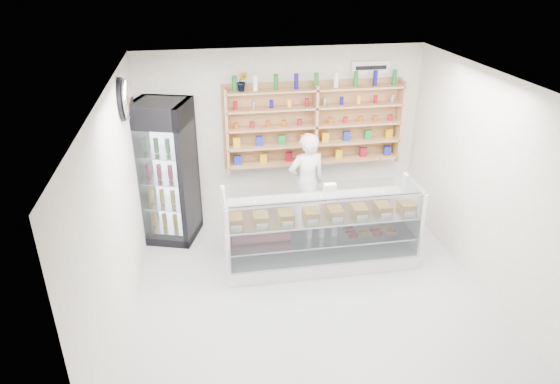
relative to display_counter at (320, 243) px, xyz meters
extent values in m
plane|color=#B7B7BC|center=(-0.27, -0.89, -0.33)|extent=(5.00, 5.00, 0.00)
plane|color=white|center=(-0.27, -0.89, 2.47)|extent=(5.00, 5.00, 0.00)
plane|color=silver|center=(-0.27, 1.61, 1.07)|extent=(4.50, 0.00, 4.50)
plane|color=silver|center=(-0.27, -3.39, 1.07)|extent=(4.50, 0.00, 4.50)
plane|color=silver|center=(-2.52, -0.89, 1.07)|extent=(0.00, 5.00, 5.00)
plane|color=silver|center=(1.98, -0.89, 1.07)|extent=(0.00, 5.00, 5.00)
cube|color=white|center=(0.00, -0.01, -0.22)|extent=(2.71, 0.77, 0.23)
cube|color=white|center=(0.00, 0.34, 0.18)|extent=(2.71, 0.05, 0.57)
cube|color=silver|center=(0.00, -0.01, 0.13)|extent=(2.60, 0.67, 0.02)
cube|color=silver|center=(0.00, -0.01, 0.46)|extent=(2.65, 0.71, 0.02)
cube|color=silver|center=(0.00, -0.38, 0.37)|extent=(2.65, 0.11, 0.94)
cube|color=silver|center=(0.00, -0.06, 0.84)|extent=(2.65, 0.54, 0.01)
imported|color=silver|center=(0.01, 0.98, 0.49)|extent=(0.66, 0.49, 1.64)
cube|color=black|center=(-2.12, 1.16, 0.76)|extent=(0.98, 0.97, 2.18)
cube|color=#2F0436|center=(-2.01, 0.82, 1.68)|extent=(0.74, 0.27, 0.30)
cube|color=silver|center=(-2.00, 0.80, 0.66)|extent=(0.63, 0.21, 1.72)
cube|color=#A6804E|center=(-1.17, 1.45, 1.26)|extent=(0.04, 0.28, 1.33)
cube|color=#A6804E|center=(0.23, 1.45, 1.26)|extent=(0.04, 0.28, 1.33)
cube|color=#A6804E|center=(1.63, 1.45, 1.26)|extent=(0.04, 0.28, 1.33)
cube|color=#A6804E|center=(0.23, 1.45, 0.67)|extent=(2.80, 0.28, 0.03)
cube|color=#A6804E|center=(0.23, 1.45, 0.97)|extent=(2.80, 0.28, 0.03)
cube|color=#A6804E|center=(0.23, 1.45, 1.27)|extent=(2.80, 0.28, 0.03)
cube|color=#A6804E|center=(0.23, 1.45, 1.57)|extent=(2.80, 0.28, 0.03)
cube|color=#A6804E|center=(0.23, 1.45, 1.85)|extent=(2.80, 0.28, 0.03)
imported|color=#1E6626|center=(-0.90, 1.45, 2.01)|extent=(0.18, 0.15, 0.30)
ellipsoid|color=silver|center=(-2.44, 0.31, 2.12)|extent=(0.15, 0.50, 0.50)
cube|color=white|center=(1.13, 1.58, 2.12)|extent=(0.62, 0.03, 0.20)
camera|label=1|loc=(-1.59, -5.92, 3.73)|focal=32.00mm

